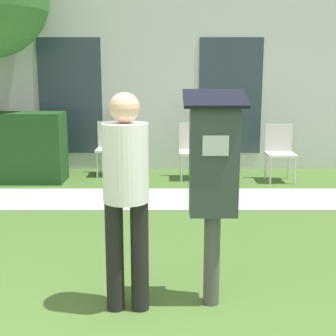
{
  "coord_description": "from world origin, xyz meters",
  "views": [
    {
      "loc": [
        0.31,
        -2.08,
        1.71
      ],
      "look_at": [
        0.32,
        1.14,
        1.05
      ],
      "focal_mm": 50.0,
      "sensor_mm": 36.0,
      "label": 1
    }
  ],
  "objects_px": {
    "person_standing": "(124,186)",
    "outdoor_chair_middle": "(190,146)",
    "parking_meter": "(211,171)",
    "outdoor_chair_left": "(108,144)",
    "outdoor_chair_right": "(277,148)"
  },
  "relations": [
    {
      "from": "outdoor_chair_left",
      "to": "parking_meter",
      "type": "bearing_deg",
      "value": -61.36
    },
    {
      "from": "person_standing",
      "to": "outdoor_chair_middle",
      "type": "xyz_separation_m",
      "value": [
        0.7,
        4.39,
        -0.4
      ]
    },
    {
      "from": "parking_meter",
      "to": "outdoor_chair_right",
      "type": "bearing_deg",
      "value": 70.52
    },
    {
      "from": "parking_meter",
      "to": "outdoor_chair_left",
      "type": "bearing_deg",
      "value": 105.95
    },
    {
      "from": "outdoor_chair_left",
      "to": "person_standing",
      "type": "bearing_deg",
      "value": -68.91
    },
    {
      "from": "parking_meter",
      "to": "outdoor_chair_middle",
      "type": "distance_m",
      "value": 4.33
    },
    {
      "from": "person_standing",
      "to": "outdoor_chair_middle",
      "type": "relative_size",
      "value": 1.76
    },
    {
      "from": "parking_meter",
      "to": "person_standing",
      "type": "distance_m",
      "value": 0.63
    },
    {
      "from": "person_standing",
      "to": "outdoor_chair_right",
      "type": "bearing_deg",
      "value": 32.95
    },
    {
      "from": "person_standing",
      "to": "outdoor_chair_right",
      "type": "xyz_separation_m",
      "value": [
        2.08,
        4.22,
        -0.4
      ]
    },
    {
      "from": "outdoor_chair_left",
      "to": "outdoor_chair_middle",
      "type": "bearing_deg",
      "value": 1.8
    },
    {
      "from": "person_standing",
      "to": "outdoor_chair_middle",
      "type": "bearing_deg",
      "value": 50.19
    },
    {
      "from": "outdoor_chair_left",
      "to": "outdoor_chair_right",
      "type": "distance_m",
      "value": 2.8
    },
    {
      "from": "person_standing",
      "to": "outdoor_chair_right",
      "type": "height_order",
      "value": "person_standing"
    },
    {
      "from": "person_standing",
      "to": "outdoor_chair_left",
      "type": "distance_m",
      "value": 4.72
    }
  ]
}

